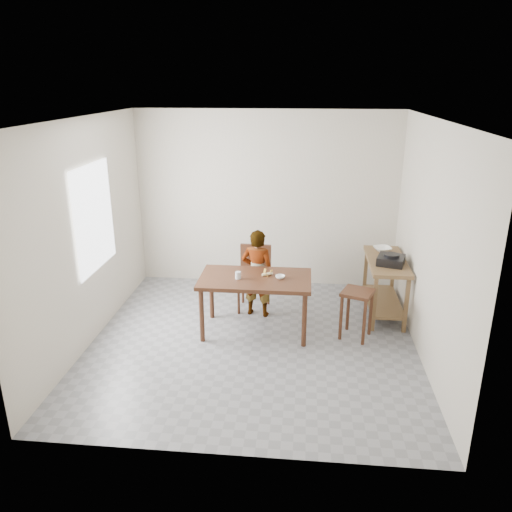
# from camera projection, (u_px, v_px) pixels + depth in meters

# --- Properties ---
(floor) EXTENTS (4.00, 4.00, 0.04)m
(floor) POSITION_uv_depth(u_px,v_px,m) (253.00, 343.00, 6.23)
(floor) COLOR slate
(floor) RESTS_ON ground
(ceiling) EXTENTS (4.00, 4.00, 0.04)m
(ceiling) POSITION_uv_depth(u_px,v_px,m) (252.00, 117.00, 5.32)
(ceiling) COLOR white
(ceiling) RESTS_ON wall_back
(wall_back) EXTENTS (4.00, 0.04, 2.70)m
(wall_back) POSITION_uv_depth(u_px,v_px,m) (266.00, 200.00, 7.67)
(wall_back) COLOR beige
(wall_back) RESTS_ON ground
(wall_front) EXTENTS (4.00, 0.04, 2.70)m
(wall_front) POSITION_uv_depth(u_px,v_px,m) (225.00, 317.00, 3.88)
(wall_front) COLOR beige
(wall_front) RESTS_ON ground
(wall_left) EXTENTS (0.04, 4.00, 2.70)m
(wall_left) POSITION_uv_depth(u_px,v_px,m) (85.00, 234.00, 5.97)
(wall_left) COLOR beige
(wall_left) RESTS_ON ground
(wall_right) EXTENTS (0.04, 4.00, 2.70)m
(wall_right) POSITION_uv_depth(u_px,v_px,m) (432.00, 244.00, 5.59)
(wall_right) COLOR beige
(wall_right) RESTS_ON ground
(window_pane) EXTENTS (0.02, 1.10, 1.30)m
(window_pane) POSITION_uv_depth(u_px,v_px,m) (94.00, 218.00, 6.10)
(window_pane) COLOR white
(window_pane) RESTS_ON wall_left
(dining_table) EXTENTS (1.40, 0.80, 0.75)m
(dining_table) POSITION_uv_depth(u_px,v_px,m) (255.00, 305.00, 6.38)
(dining_table) COLOR #402213
(dining_table) RESTS_ON floor
(prep_counter) EXTENTS (0.50, 1.20, 0.80)m
(prep_counter) POSITION_uv_depth(u_px,v_px,m) (384.00, 287.00, 6.87)
(prep_counter) COLOR brown
(prep_counter) RESTS_ON floor
(child) EXTENTS (0.49, 0.37, 1.23)m
(child) POSITION_uv_depth(u_px,v_px,m) (257.00, 273.00, 6.77)
(child) COLOR silver
(child) RESTS_ON floor
(dining_chair) EXTENTS (0.45, 0.45, 0.90)m
(dining_chair) POSITION_uv_depth(u_px,v_px,m) (254.00, 279.00, 6.99)
(dining_chair) COLOR #402213
(dining_chair) RESTS_ON floor
(stool) EXTENTS (0.46, 0.46, 0.63)m
(stool) POSITION_uv_depth(u_px,v_px,m) (356.00, 314.00, 6.25)
(stool) COLOR #402213
(stool) RESTS_ON floor
(glass_tumbler) EXTENTS (0.08, 0.08, 0.09)m
(glass_tumbler) POSITION_uv_depth(u_px,v_px,m) (238.00, 275.00, 6.21)
(glass_tumbler) COLOR silver
(glass_tumbler) RESTS_ON dining_table
(small_bowl) EXTENTS (0.13, 0.13, 0.04)m
(small_bowl) POSITION_uv_depth(u_px,v_px,m) (280.00, 277.00, 6.22)
(small_bowl) COLOR white
(small_bowl) RESTS_ON dining_table
(banana) EXTENTS (0.19, 0.16, 0.06)m
(banana) POSITION_uv_depth(u_px,v_px,m) (267.00, 274.00, 6.30)
(banana) COLOR gold
(banana) RESTS_ON dining_table
(serving_bowl) EXTENTS (0.30, 0.30, 0.06)m
(serving_bowl) POSITION_uv_depth(u_px,v_px,m) (382.00, 249.00, 7.06)
(serving_bowl) COLOR white
(serving_bowl) RESTS_ON prep_counter
(gas_burner) EXTENTS (0.42, 0.42, 0.11)m
(gas_burner) POSITION_uv_depth(u_px,v_px,m) (391.00, 260.00, 6.55)
(gas_burner) COLOR black
(gas_burner) RESTS_ON prep_counter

